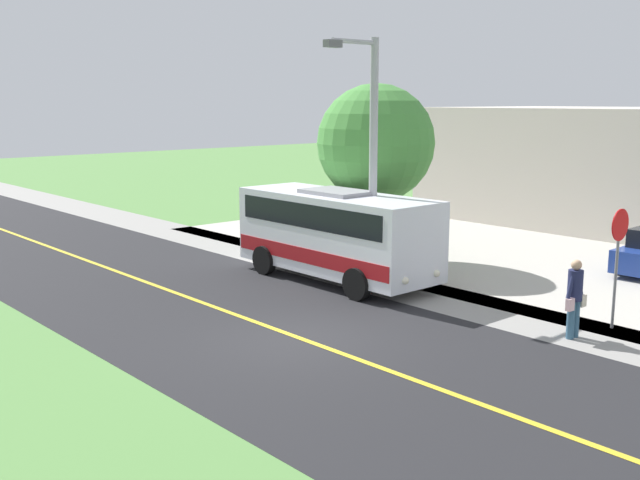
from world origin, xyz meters
The scene contains 9 objects.
ground_plane centered at (0.00, 0.00, 0.00)m, with size 120.00×120.00×0.00m, color #548442.
road_surface centered at (0.00, 0.00, 0.00)m, with size 8.00×100.00×0.01m, color black.
sidewalk centered at (-5.20, 0.00, 0.00)m, with size 2.40×100.00×0.01m, color gray.
road_centre_line centered at (0.00, 0.00, 0.01)m, with size 0.16×100.00×0.00m, color gold.
shuttle_bus_front centered at (-4.45, -3.61, 1.51)m, with size 2.55×6.80×2.74m.
pedestrian_with_bags centered at (-4.71, 4.08, 0.99)m, with size 0.72×0.34×1.83m.
stop_sign centered at (-6.10, 4.33, 1.96)m, with size 0.76×0.07×2.88m.
street_light_pole centered at (-4.86, -2.65, 3.95)m, with size 1.97×0.24×7.09m.
tree_curbside centered at (-7.40, -4.90, 3.94)m, with size 3.92×3.92×5.92m.
Camera 1 is at (10.50, 12.58, 5.34)m, focal length 42.06 mm.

